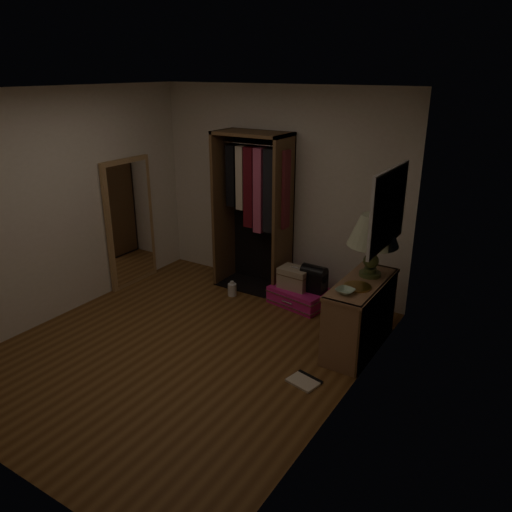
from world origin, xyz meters
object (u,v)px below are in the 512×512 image
(black_bag, at_px, (314,278))
(open_wardrobe, at_px, (257,200))
(white_jug, at_px, (232,289))
(table_lamp, at_px, (374,232))
(floor_mirror, at_px, (130,223))
(pink_suitcase, at_px, (300,296))
(train_case, at_px, (295,278))
(console_bookshelf, at_px, (361,312))

(black_bag, bearing_deg, open_wardrobe, 172.92)
(black_bag, bearing_deg, white_jug, -162.95)
(table_lamp, bearing_deg, open_wardrobe, 162.08)
(floor_mirror, relative_size, table_lamp, 2.54)
(floor_mirror, xyz_separation_m, pink_suitcase, (2.24, 0.60, -0.74))
(open_wardrobe, height_order, floor_mirror, open_wardrobe)
(floor_mirror, distance_m, black_bag, 2.53)
(white_jug, bearing_deg, train_case, 16.32)
(pink_suitcase, distance_m, table_lamp, 1.56)
(black_bag, distance_m, white_jug, 1.10)
(console_bookshelf, relative_size, open_wardrobe, 0.55)
(open_wardrobe, distance_m, black_bag, 1.24)
(white_jug, bearing_deg, table_lamp, -4.42)
(open_wardrobe, bearing_deg, console_bookshelf, -22.93)
(floor_mirror, distance_m, pink_suitcase, 2.44)
(black_bag, height_order, white_jug, black_bag)
(floor_mirror, height_order, train_case, floor_mirror)
(open_wardrobe, height_order, white_jug, open_wardrobe)
(open_wardrobe, xyz_separation_m, white_jug, (-0.11, -0.42, -1.12))
(console_bookshelf, distance_m, floor_mirror, 3.27)
(pink_suitcase, relative_size, white_jug, 3.92)
(pink_suitcase, distance_m, white_jug, 0.89)
(console_bookshelf, bearing_deg, pink_suitcase, 150.39)
(open_wardrobe, bearing_deg, black_bag, -8.97)
(floor_mirror, height_order, black_bag, floor_mirror)
(console_bookshelf, xyz_separation_m, white_jug, (-1.85, 0.32, -0.31))
(floor_mirror, relative_size, train_case, 4.29)
(white_jug, bearing_deg, black_bag, 15.16)
(floor_mirror, distance_m, white_jug, 1.62)
(console_bookshelf, distance_m, table_lamp, 0.85)
(pink_suitcase, bearing_deg, train_case, -153.09)
(console_bookshelf, bearing_deg, black_bag, 144.43)
(open_wardrobe, relative_size, black_bag, 6.24)
(console_bookshelf, xyz_separation_m, pink_suitcase, (-1.00, 0.57, -0.29))
(open_wardrobe, height_order, train_case, open_wardrobe)
(black_bag, bearing_deg, console_bookshelf, -33.68)
(train_case, distance_m, white_jug, 0.86)
(console_bookshelf, distance_m, white_jug, 1.91)
(pink_suitcase, distance_m, train_case, 0.25)
(pink_suitcase, relative_size, black_bag, 2.38)
(pink_suitcase, height_order, train_case, train_case)
(floor_mirror, xyz_separation_m, white_jug, (1.39, 0.35, -0.77))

